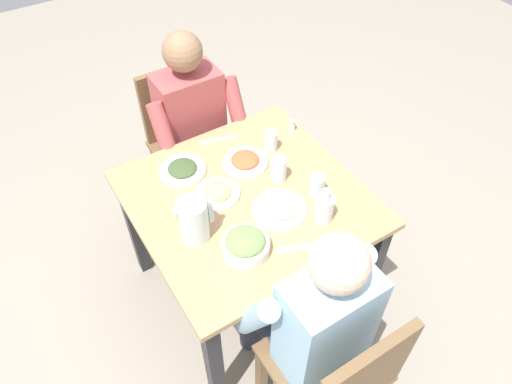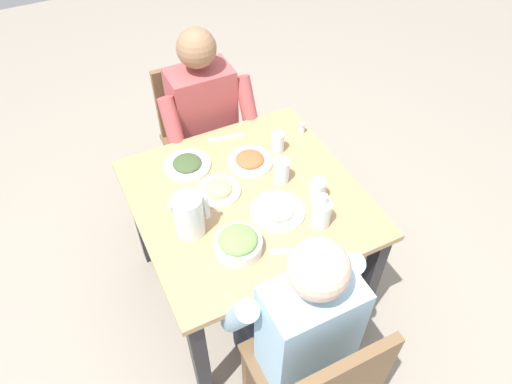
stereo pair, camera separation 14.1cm
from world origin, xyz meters
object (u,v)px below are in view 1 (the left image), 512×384
at_px(plate_beans, 280,209).
at_px(water_glass_near_left, 317,185).
at_px(water_glass_far_right, 271,141).
at_px(oil_carafe, 324,209).
at_px(dining_table, 248,213).
at_px(plate_dolmas, 183,169).
at_px(salad_bowl, 246,244).
at_px(diner_far, 200,135).
at_px(chair_near, 338,375).
at_px(water_glass_by_pitcher, 279,169).
at_px(water_pitcher, 193,220).
at_px(plate_rice_curry, 245,161).
at_px(diner_near, 308,313).
at_px(salt_shaker, 292,125).
at_px(chair_far, 185,135).
at_px(plate_fries, 218,192).

height_order(plate_beans, water_glass_near_left, water_glass_near_left).
relative_size(water_glass_far_right, oil_carafe, 0.60).
relative_size(dining_table, plate_beans, 4.14).
bearing_deg(plate_dolmas, water_glass_near_left, -45.15).
xyz_separation_m(salad_bowl, water_glass_near_left, (0.42, 0.10, 0.01)).
distance_m(diner_far, plate_dolmas, 0.36).
relative_size(diner_far, salad_bowl, 6.22).
height_order(dining_table, chair_near, chair_near).
relative_size(water_glass_far_right, water_glass_near_left, 1.00).
distance_m(chair_near, salad_bowl, 0.59).
bearing_deg(oil_carafe, water_glass_by_pitcher, 95.05).
bearing_deg(diner_far, water_glass_by_pitcher, -77.11).
height_order(water_pitcher, water_glass_by_pitcher, water_pitcher).
xyz_separation_m(diner_far, water_pitcher, (-0.34, -0.63, 0.17)).
bearing_deg(plate_rice_curry, water_glass_by_pitcher, -65.30).
bearing_deg(diner_near, salt_shaker, 58.69).
height_order(chair_far, water_pitcher, water_pitcher).
bearing_deg(dining_table, diner_near, -97.93).
bearing_deg(dining_table, plate_beans, -62.74).
bearing_deg(oil_carafe, diner_far, 100.19).
bearing_deg(water_glass_near_left, chair_near, -118.75).
distance_m(diner_near, water_glass_by_pitcher, 0.65).
height_order(dining_table, salt_shaker, salt_shaker).
xyz_separation_m(chair_near, chair_far, (0.13, 1.52, 0.00)).
bearing_deg(diner_far, water_glass_far_right, -60.20).
bearing_deg(chair_near, plate_beans, 76.41).
distance_m(dining_table, plate_fries, 0.18).
bearing_deg(diner_near, water_glass_near_left, 50.69).
bearing_deg(water_glass_by_pitcher, chair_far, 99.41).
xyz_separation_m(chair_near, plate_beans, (0.15, 0.62, 0.24)).
bearing_deg(chair_near, diner_near, 90.00).
distance_m(diner_far, water_glass_by_pitcher, 0.57).
height_order(diner_far, salt_shaker, diner_far).
relative_size(plate_rice_curry, salt_shaker, 3.90).
bearing_deg(water_glass_by_pitcher, diner_near, -113.66).
distance_m(dining_table, water_glass_far_right, 0.36).
bearing_deg(chair_far, water_glass_far_right, -70.05).
distance_m(plate_dolmas, plate_fries, 0.22).
distance_m(salad_bowl, plate_beans, 0.25).
xyz_separation_m(water_glass_far_right, water_glass_near_left, (0.01, -0.35, 0.00)).
distance_m(dining_table, diner_near, 0.56).
bearing_deg(dining_table, salt_shaker, 32.25).
xyz_separation_m(diner_far, water_glass_by_pitcher, (0.12, -0.54, 0.13)).
distance_m(salad_bowl, oil_carafe, 0.36).
bearing_deg(plate_dolmas, dining_table, -60.04).
height_order(dining_table, plate_fries, plate_fries).
height_order(chair_near, plate_beans, chair_near).
distance_m(salad_bowl, plate_rice_curry, 0.50).
height_order(chair_near, water_pitcher, water_pitcher).
bearing_deg(chair_near, water_pitcher, 106.67).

